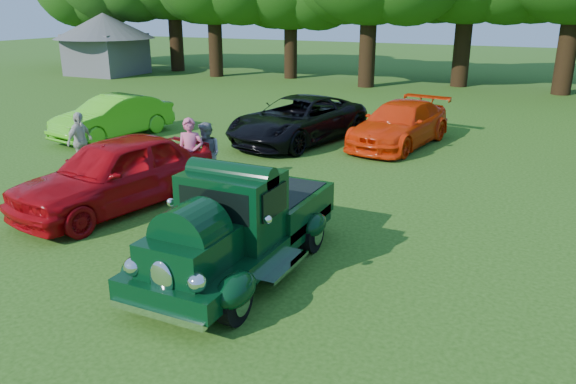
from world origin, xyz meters
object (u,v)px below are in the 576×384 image
at_px(hero_pickup, 240,227).
at_px(back_car_orange, 400,124).
at_px(red_convertible, 115,173).
at_px(gazebo, 105,37).
at_px(spectator_grey, 207,154).
at_px(back_car_lime, 113,117).
at_px(spectator_pink, 191,154).
at_px(spectator_white, 80,141).
at_px(back_car_black, 298,120).

xyz_separation_m(hero_pickup, back_car_orange, (0.07, 10.14, -0.09)).
bearing_deg(red_convertible, hero_pickup, -9.09).
bearing_deg(back_car_orange, gazebo, 163.32).
bearing_deg(spectator_grey, back_car_lime, 167.43).
xyz_separation_m(back_car_orange, gazebo, (-22.56, 11.01, 1.70)).
bearing_deg(spectator_pink, back_car_lime, 124.24).
height_order(back_car_orange, spectator_white, spectator_white).
relative_size(back_car_orange, spectator_white, 2.98).
height_order(back_car_orange, spectator_grey, spectator_grey).
bearing_deg(back_car_lime, hero_pickup, -27.17).
height_order(back_car_lime, spectator_white, spectator_white).
relative_size(spectator_grey, gazebo, 0.25).
distance_m(spectator_pink, spectator_white, 3.79).
height_order(back_car_black, back_car_orange, back_car_black).
distance_m(back_car_black, gazebo, 22.86).
relative_size(hero_pickup, back_car_lime, 1.08).
xyz_separation_m(spectator_grey, spectator_white, (-3.94, -0.36, 0.00)).
bearing_deg(spectator_pink, back_car_orange, 39.46).
bearing_deg(red_convertible, gazebo, 144.19).
bearing_deg(spectator_white, spectator_pink, -97.12).
height_order(back_car_lime, gazebo, gazebo).
distance_m(hero_pickup, gazebo, 30.92).
height_order(hero_pickup, back_car_lime, hero_pickup).
bearing_deg(hero_pickup, back_car_black, 108.83).
bearing_deg(hero_pickup, back_car_orange, 89.60).
height_order(back_car_orange, spectator_pink, spectator_pink).
bearing_deg(hero_pickup, spectator_grey, 129.88).
distance_m(red_convertible, back_car_lime, 7.49).
bearing_deg(spectator_white, hero_pickup, -121.22).
relative_size(hero_pickup, spectator_pink, 2.59).
bearing_deg(back_car_black, spectator_pink, -80.17).
height_order(hero_pickup, spectator_grey, hero_pickup).
distance_m(red_convertible, back_car_orange, 9.59).
distance_m(hero_pickup, spectator_white, 7.96).
relative_size(spectator_pink, spectator_grey, 1.12).
bearing_deg(gazebo, back_car_lime, -46.76).
height_order(red_convertible, back_car_black, red_convertible).
relative_size(red_convertible, back_car_black, 0.89).
distance_m(back_car_black, spectator_pink, 5.78).
bearing_deg(red_convertible, back_car_orange, 75.30).
bearing_deg(spectator_pink, red_convertible, -135.35).
relative_size(hero_pickup, back_car_black, 0.86).
xyz_separation_m(red_convertible, back_car_orange, (4.17, 8.64, -0.12)).
xyz_separation_m(red_convertible, back_car_black, (0.99, 7.63, -0.07)).
relative_size(spectator_pink, spectator_white, 1.11).
distance_m(spectator_pink, gazebo, 26.16).
bearing_deg(spectator_white, gazebo, 35.71).
distance_m(spectator_grey, spectator_white, 3.96).
xyz_separation_m(hero_pickup, red_convertible, (-4.10, 1.51, 0.03)).
bearing_deg(spectator_grey, back_car_black, 104.29).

